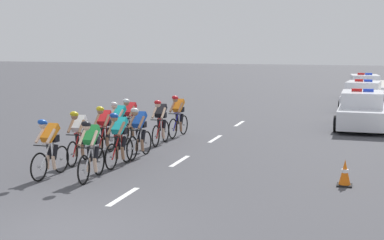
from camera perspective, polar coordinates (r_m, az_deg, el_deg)
ground_plane at (r=10.61m, az=-12.84°, el=-11.15°), size 160.00×160.00×0.00m
lane_markings_centre at (r=16.49m, az=-1.23°, el=-4.13°), size 0.14×17.60×0.01m
cyclist_lead at (r=14.84m, az=-14.12°, el=-2.62°), size 0.42×1.72×1.56m
cyclist_second at (r=14.33m, az=-10.11°, el=-2.88°), size 0.44×1.72×1.56m
cyclist_third at (r=16.33m, az=-11.31°, el=-1.60°), size 0.45×1.72×1.56m
cyclist_fourth at (r=15.77m, az=-7.34°, el=-1.85°), size 0.42×1.72×1.56m
cyclist_fifth at (r=17.43m, az=-8.82°, el=-0.96°), size 0.43×1.72×1.56m
cyclist_sixth at (r=16.91m, az=-5.35°, el=-1.16°), size 0.43×1.72×1.56m
cyclist_seventh at (r=18.63m, az=-7.39°, el=-0.37°), size 0.44×1.72×1.56m
cyclist_eighth at (r=19.04m, az=-3.18°, el=-0.14°), size 0.42×1.72×1.56m
cyclist_ninth at (r=19.61m, az=-6.27°, el=0.06°), size 0.42×1.72×1.56m
cyclist_tenth at (r=20.62m, az=-1.40°, el=0.48°), size 0.44×1.72×1.56m
police_car_nearest at (r=23.65m, az=16.67°, el=0.84°), size 2.01×4.41×1.59m
police_car_second at (r=29.71m, az=16.80°, el=2.19°), size 2.28×4.53×1.59m
police_car_third at (r=35.88m, az=16.89°, el=3.10°), size 2.32×4.55×1.59m
traffic_cone_near at (r=14.10m, az=15.09°, el=-5.18°), size 0.36×0.36×0.64m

